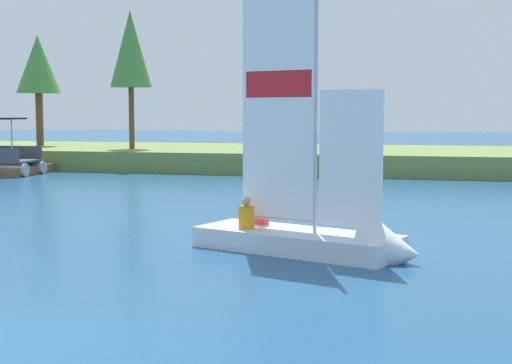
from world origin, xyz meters
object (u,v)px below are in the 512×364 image
at_px(shoreline_tree_midleft, 38,65).
at_px(shoreline_tree_centre, 130,50).
at_px(wooden_dock, 21,170).
at_px(sailboat, 331,235).

height_order(shoreline_tree_midleft, shoreline_tree_centre, shoreline_tree_centre).
xyz_separation_m(wooden_dock, sailboat, (16.87, -16.21, 0.22)).
distance_m(shoreline_tree_centre, sailboat, 25.60).
bearing_deg(shoreline_tree_centre, wooden_dock, -125.93).
bearing_deg(shoreline_tree_centre, sailboat, -57.78).
distance_m(shoreline_tree_midleft, shoreline_tree_centre, 6.74).
distance_m(shoreline_tree_midleft, wooden_dock, 9.13).
xyz_separation_m(shoreline_tree_centre, wooden_dock, (-3.56, -4.91, -5.92)).
height_order(shoreline_tree_centre, wooden_dock, shoreline_tree_centre).
relative_size(shoreline_tree_midleft, sailboat, 0.97).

